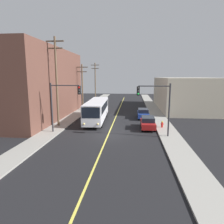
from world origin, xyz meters
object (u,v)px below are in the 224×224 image
at_px(utility_pole_near, 56,78).
at_px(traffic_signal_left_corner, 64,98).
at_px(parked_car_blue, 143,113).
at_px(fire_hydrant, 162,124).
at_px(utility_pole_mid, 82,85).
at_px(utility_pole_far, 95,80).
at_px(city_bus, 97,110).
at_px(parked_car_red, 148,123).
at_px(traffic_signal_right_corner, 156,100).

distance_m(utility_pole_near, traffic_signal_left_corner, 4.43).
bearing_deg(parked_car_blue, utility_pole_near, -150.21).
distance_m(traffic_signal_left_corner, fire_hydrant, 13.30).
xyz_separation_m(utility_pole_mid, utility_pole_far, (-0.21, 15.60, 0.66)).
bearing_deg(parked_car_blue, fire_hydrant, -71.05).
relative_size(city_bus, parked_car_red, 2.78).
relative_size(parked_car_red, traffic_signal_right_corner, 0.73).
relative_size(traffic_signal_left_corner, traffic_signal_right_corner, 1.00).
height_order(utility_pole_near, traffic_signal_right_corner, utility_pole_near).
height_order(parked_car_red, utility_pole_mid, utility_pole_mid).
height_order(parked_car_red, utility_pole_far, utility_pole_far).
bearing_deg(fire_hydrant, traffic_signal_right_corner, -109.17).
relative_size(city_bus, fire_hydrant, 14.57).
relative_size(traffic_signal_right_corner, fire_hydrant, 7.14).
distance_m(city_bus, utility_pole_near, 7.90).
distance_m(parked_car_blue, utility_pole_near, 15.02).
relative_size(utility_pole_far, traffic_signal_left_corner, 1.74).
bearing_deg(utility_pole_mid, fire_hydrant, -43.80).
bearing_deg(utility_pole_near, fire_hydrant, 1.49).
bearing_deg(city_bus, utility_pole_far, 100.90).
xyz_separation_m(parked_car_red, utility_pole_mid, (-12.31, 14.04, 4.39)).
height_order(city_bus, utility_pole_far, utility_pole_far).
height_order(traffic_signal_left_corner, traffic_signal_right_corner, same).
bearing_deg(fire_hydrant, utility_pole_mid, 136.20).
bearing_deg(utility_pole_mid, utility_pole_far, 90.77).
bearing_deg(parked_car_red, traffic_signal_right_corner, -82.52).
distance_m(utility_pole_far, fire_hydrant, 33.07).
xyz_separation_m(utility_pole_mid, fire_hydrant, (14.25, -13.66, -4.65)).
relative_size(utility_pole_mid, traffic_signal_right_corner, 1.53).
relative_size(parked_car_blue, utility_pole_far, 0.42).
height_order(utility_pole_mid, traffic_signal_left_corner, utility_pole_mid).
distance_m(utility_pole_far, traffic_signal_right_corner, 35.89).
xyz_separation_m(traffic_signal_left_corner, fire_hydrant, (12.26, 3.56, -3.72)).
height_order(utility_pole_far, traffic_signal_right_corner, utility_pole_far).
relative_size(parked_car_blue, fire_hydrant, 5.25).
xyz_separation_m(city_bus, utility_pole_near, (-4.72, -4.12, 4.82)).
distance_m(parked_car_red, utility_pole_near, 13.62).
bearing_deg(utility_pole_near, parked_car_red, -0.05).
bearing_deg(utility_pole_near, parked_car_blue, 29.79).
xyz_separation_m(utility_pole_near, fire_hydrant, (14.26, 0.37, -6.05)).
relative_size(utility_pole_far, traffic_signal_right_corner, 1.74).
xyz_separation_m(utility_pole_far, traffic_signal_right_corner, (13.02, -33.40, -1.59)).
xyz_separation_m(city_bus, parked_car_red, (7.61, -4.13, -0.98)).
height_order(parked_car_blue, utility_pole_near, utility_pole_near).
height_order(parked_car_red, fire_hydrant, parked_car_red).
relative_size(city_bus, traffic_signal_left_corner, 2.04).
relative_size(parked_car_red, traffic_signal_left_corner, 0.73).
bearing_deg(traffic_signal_left_corner, parked_car_blue, 45.14).
bearing_deg(traffic_signal_left_corner, traffic_signal_right_corner, -3.06).
xyz_separation_m(utility_pole_far, traffic_signal_left_corner, (2.19, -32.83, -1.59)).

